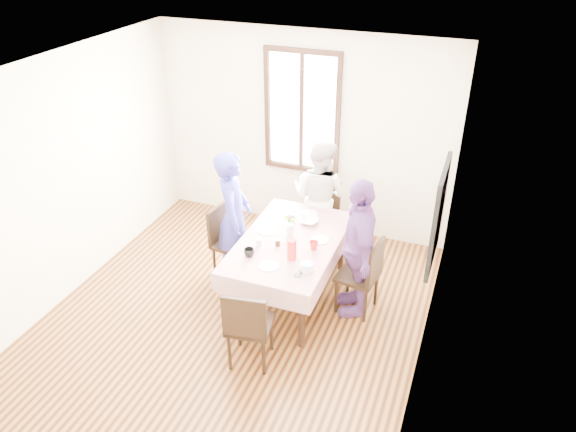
% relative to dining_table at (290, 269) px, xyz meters
% --- Properties ---
extents(ground, '(4.50, 4.50, 0.00)m').
position_rel_dining_table_xyz_m(ground, '(-0.44, -0.61, -0.38)').
color(ground, black).
rests_on(ground, ground).
extents(back_wall, '(4.00, 0.00, 4.00)m').
position_rel_dining_table_xyz_m(back_wall, '(-0.44, 1.64, 0.98)').
color(back_wall, beige).
rests_on(back_wall, ground).
extents(right_wall, '(0.00, 4.50, 4.50)m').
position_rel_dining_table_xyz_m(right_wall, '(1.56, -0.61, 0.98)').
color(right_wall, beige).
rests_on(right_wall, ground).
extents(window_frame, '(1.02, 0.06, 1.62)m').
position_rel_dining_table_xyz_m(window_frame, '(-0.44, 1.62, 1.27)').
color(window_frame, black).
rests_on(window_frame, back_wall).
extents(window_pane, '(0.90, 0.02, 1.50)m').
position_rel_dining_table_xyz_m(window_pane, '(-0.44, 1.63, 1.27)').
color(window_pane, white).
rests_on(window_pane, back_wall).
extents(art_poster, '(0.04, 0.76, 0.96)m').
position_rel_dining_table_xyz_m(art_poster, '(1.54, -0.31, 1.18)').
color(art_poster, red).
rests_on(art_poster, right_wall).
extents(dining_table, '(0.93, 1.59, 0.75)m').
position_rel_dining_table_xyz_m(dining_table, '(0.00, 0.00, 0.00)').
color(dining_table, black).
rests_on(dining_table, ground).
extents(tablecloth, '(1.05, 1.71, 0.01)m').
position_rel_dining_table_xyz_m(tablecloth, '(0.00, 0.00, 0.38)').
color(tablecloth, '#56000D').
rests_on(tablecloth, dining_table).
extents(chair_left, '(0.47, 0.47, 0.91)m').
position_rel_dining_table_xyz_m(chair_left, '(-0.78, 0.15, 0.08)').
color(chair_left, black).
rests_on(chair_left, ground).
extents(chair_right, '(0.47, 0.47, 0.91)m').
position_rel_dining_table_xyz_m(chair_right, '(0.78, 0.05, 0.08)').
color(chair_right, black).
rests_on(chair_right, ground).
extents(chair_far, '(0.44, 0.44, 0.91)m').
position_rel_dining_table_xyz_m(chair_far, '(0.00, 1.09, 0.08)').
color(chair_far, black).
rests_on(chair_far, ground).
extents(chair_near, '(0.48, 0.48, 0.91)m').
position_rel_dining_table_xyz_m(chair_near, '(0.00, -1.09, 0.08)').
color(chair_near, black).
rests_on(chair_near, ground).
extents(person_left, '(0.57, 0.69, 1.64)m').
position_rel_dining_table_xyz_m(person_left, '(-0.76, 0.15, 0.45)').
color(person_left, '#323195').
rests_on(person_left, ground).
extents(person_far, '(0.85, 0.72, 1.54)m').
position_rel_dining_table_xyz_m(person_far, '(0.00, 1.07, 0.40)').
color(person_far, silver).
rests_on(person_far, ground).
extents(person_right, '(0.73, 1.03, 1.62)m').
position_rel_dining_table_xyz_m(person_right, '(0.76, 0.05, 0.43)').
color(person_right, '#61397D').
rests_on(person_right, ground).
extents(mug_black, '(0.14, 0.14, 0.09)m').
position_rel_dining_table_xyz_m(mug_black, '(-0.29, -0.44, 0.43)').
color(mug_black, black).
rests_on(mug_black, tablecloth).
extents(mug_flag, '(0.14, 0.14, 0.09)m').
position_rel_dining_table_xyz_m(mug_flag, '(0.30, -0.07, 0.43)').
color(mug_flag, red).
rests_on(mug_flag, tablecloth).
extents(mug_green, '(0.12, 0.12, 0.07)m').
position_rel_dining_table_xyz_m(mug_green, '(-0.12, 0.37, 0.42)').
color(mug_green, '#0C7226').
rests_on(mug_green, tablecloth).
extents(serving_bowl, '(0.23, 0.23, 0.05)m').
position_rel_dining_table_xyz_m(serving_bowl, '(0.08, 0.43, 0.41)').
color(serving_bowl, white).
rests_on(serving_bowl, tablecloth).
extents(juice_carton, '(0.07, 0.07, 0.23)m').
position_rel_dining_table_xyz_m(juice_carton, '(0.15, -0.33, 0.50)').
color(juice_carton, red).
rests_on(juice_carton, tablecloth).
extents(butter_tub, '(0.14, 0.14, 0.07)m').
position_rel_dining_table_xyz_m(butter_tub, '(0.36, -0.46, 0.42)').
color(butter_tub, white).
rests_on(butter_tub, tablecloth).
extents(jam_jar, '(0.06, 0.06, 0.08)m').
position_rel_dining_table_xyz_m(jam_jar, '(-0.08, -0.14, 0.43)').
color(jam_jar, black).
rests_on(jam_jar, tablecloth).
extents(drinking_glass, '(0.06, 0.06, 0.09)m').
position_rel_dining_table_xyz_m(drinking_glass, '(-0.27, -0.22, 0.43)').
color(drinking_glass, silver).
rests_on(drinking_glass, tablecloth).
extents(smartphone, '(0.06, 0.12, 0.01)m').
position_rel_dining_table_xyz_m(smartphone, '(0.30, -0.55, 0.39)').
color(smartphone, black).
rests_on(smartphone, tablecloth).
extents(flower_vase, '(0.08, 0.08, 0.15)m').
position_rel_dining_table_xyz_m(flower_vase, '(-0.03, 0.08, 0.46)').
color(flower_vase, silver).
rests_on(flower_vase, tablecloth).
extents(plate_left, '(0.20, 0.20, 0.01)m').
position_rel_dining_table_xyz_m(plate_left, '(-0.32, 0.09, 0.39)').
color(plate_left, white).
rests_on(plate_left, tablecloth).
extents(plate_right, '(0.20, 0.20, 0.01)m').
position_rel_dining_table_xyz_m(plate_right, '(0.31, 0.12, 0.39)').
color(plate_right, white).
rests_on(plate_right, tablecloth).
extents(plate_far, '(0.20, 0.20, 0.01)m').
position_rel_dining_table_xyz_m(plate_far, '(0.02, 0.64, 0.39)').
color(plate_far, white).
rests_on(plate_far, tablecloth).
extents(plate_near, '(0.20, 0.20, 0.01)m').
position_rel_dining_table_xyz_m(plate_near, '(-0.03, -0.54, 0.39)').
color(plate_near, white).
rests_on(plate_near, tablecloth).
extents(butter_lid, '(0.12, 0.12, 0.01)m').
position_rel_dining_table_xyz_m(butter_lid, '(0.36, -0.46, 0.46)').
color(butter_lid, blue).
rests_on(butter_lid, butter_tub).
extents(flower_bunch, '(0.09, 0.09, 0.10)m').
position_rel_dining_table_xyz_m(flower_bunch, '(-0.03, 0.08, 0.59)').
color(flower_bunch, yellow).
rests_on(flower_bunch, flower_vase).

